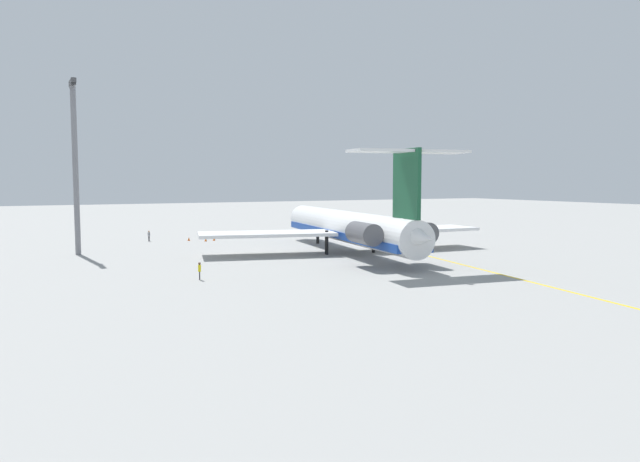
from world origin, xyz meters
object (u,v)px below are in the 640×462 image
at_px(main_jetliner, 350,227).
at_px(safety_cone_tail, 214,239).
at_px(safety_cone_nose, 206,240).
at_px(light_mast, 75,159).
at_px(ground_crew_portside, 200,269).
at_px(ground_crew_near_nose, 420,227).
at_px(ground_crew_near_tail, 362,229).
at_px(ground_crew_starboard, 149,235).
at_px(safety_cone_wingtip, 189,239).

relative_size(main_jetliner, safety_cone_tail, 80.20).
xyz_separation_m(safety_cone_nose, light_mast, (-8.88, 19.44, 12.03)).
xyz_separation_m(main_jetliner, ground_crew_portside, (-11.42, 23.31, -2.41)).
xyz_separation_m(ground_crew_near_nose, ground_crew_portside, (-31.88, 49.71, -0.07)).
height_order(ground_crew_near_nose, ground_crew_near_tail, ground_crew_near_nose).
relative_size(safety_cone_tail, light_mast, 0.02).
xyz_separation_m(ground_crew_near_nose, light_mast, (-5.32, 58.25, 11.14)).
xyz_separation_m(safety_cone_tail, light_mast, (-9.34, 20.93, 12.03)).
distance_m(main_jetliner, ground_crew_portside, 26.08).
bearing_deg(main_jetliner, ground_crew_starboard, 43.93).
height_order(ground_crew_portside, light_mast, light_mast).
distance_m(ground_crew_portside, safety_cone_wingtip, 38.58).
relative_size(ground_crew_near_nose, safety_cone_wingtip, 3.34).
bearing_deg(ground_crew_near_nose, safety_cone_nose, -116.30).
height_order(main_jetliner, safety_cone_wingtip, main_jetliner).
height_order(ground_crew_near_nose, safety_cone_wingtip, ground_crew_near_nose).
relative_size(safety_cone_nose, safety_cone_wingtip, 1.00).
height_order(safety_cone_wingtip, light_mast, light_mast).
relative_size(main_jetliner, ground_crew_near_tail, 26.64).
bearing_deg(safety_cone_tail, safety_cone_wingtip, 65.24).
xyz_separation_m(ground_crew_starboard, light_mast, (-12.92, 11.48, 11.24)).
height_order(ground_crew_near_nose, safety_cone_nose, ground_crew_near_nose).
xyz_separation_m(ground_crew_portside, ground_crew_starboard, (39.47, -2.95, -0.03)).
height_order(ground_crew_starboard, safety_cone_wingtip, ground_crew_starboard).
distance_m(ground_crew_starboard, safety_cone_nose, 8.96).
relative_size(ground_crew_near_tail, ground_crew_portside, 0.96).
relative_size(ground_crew_starboard, safety_cone_wingtip, 3.05).
bearing_deg(ground_crew_near_tail, ground_crew_portside, 88.10).
bearing_deg(ground_crew_near_tail, main_jetliner, 102.43).
bearing_deg(light_mast, safety_cone_tail, -65.96).
xyz_separation_m(safety_cone_nose, safety_cone_wingtip, (2.13, 2.13, 0.00)).
height_order(main_jetliner, safety_cone_nose, main_jetliner).
bearing_deg(ground_crew_starboard, safety_cone_tail, -70.51).
relative_size(ground_crew_near_nose, ground_crew_portside, 1.06).
distance_m(ground_crew_portside, safety_cone_tail, 37.98).
height_order(main_jetliner, safety_cone_tail, main_jetliner).
relative_size(ground_crew_portside, safety_cone_nose, 3.14).
height_order(ground_crew_near_tail, light_mast, light_mast).
bearing_deg(main_jetliner, safety_cone_tail, 31.98).
bearing_deg(ground_crew_starboard, safety_cone_nose, -76.67).
bearing_deg(safety_cone_tail, ground_crew_portside, 160.94).
bearing_deg(light_mast, ground_crew_portside, -162.18).
bearing_deg(safety_cone_tail, ground_crew_starboard, 69.25).
relative_size(safety_cone_nose, light_mast, 0.02).
height_order(ground_crew_portside, safety_cone_tail, ground_crew_portside).
bearing_deg(light_mast, ground_crew_starboard, -41.63).
xyz_separation_m(main_jetliner, safety_cone_nose, (24.00, 12.41, -3.23)).
relative_size(ground_crew_near_tail, safety_cone_nose, 3.01).
relative_size(main_jetliner, safety_cone_nose, 80.20).
bearing_deg(safety_cone_wingtip, main_jetliner, -150.92).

